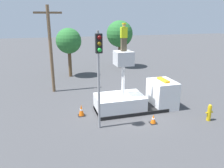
{
  "coord_description": "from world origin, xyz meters",
  "views": [
    {
      "loc": [
        -5.14,
        -13.19,
        6.27
      ],
      "look_at": [
        -1.61,
        -0.93,
        2.33
      ],
      "focal_mm": 35.0,
      "sensor_mm": 36.0,
      "label": 1
    }
  ],
  "objects_px": {
    "traffic_cone_rear": "(81,110)",
    "traffic_cone_curbside": "(153,119)",
    "traffic_light_pole": "(99,62)",
    "utility_pole": "(51,47)",
    "fire_hydrant": "(209,113)",
    "bucket_truck": "(137,98)",
    "worker": "(124,37)",
    "tree_left_bg": "(69,41)",
    "tree_right_bg": "(120,34)"
  },
  "relations": [
    {
      "from": "bucket_truck",
      "to": "traffic_cone_rear",
      "type": "height_order",
      "value": "bucket_truck"
    },
    {
      "from": "bucket_truck",
      "to": "traffic_cone_curbside",
      "type": "xyz_separation_m",
      "value": [
        0.16,
        -2.24,
        -0.6
      ]
    },
    {
      "from": "bucket_truck",
      "to": "worker",
      "type": "relative_size",
      "value": 3.25
    },
    {
      "from": "worker",
      "to": "traffic_light_pole",
      "type": "height_order",
      "value": "worker"
    },
    {
      "from": "traffic_cone_curbside",
      "to": "traffic_light_pole",
      "type": "bearing_deg",
      "value": 175.77
    },
    {
      "from": "tree_right_bg",
      "to": "utility_pole",
      "type": "distance_m",
      "value": 11.33
    },
    {
      "from": "traffic_cone_rear",
      "to": "utility_pole",
      "type": "xyz_separation_m",
      "value": [
        -1.59,
        5.58,
        3.53
      ]
    },
    {
      "from": "tree_right_bg",
      "to": "traffic_cone_rear",
      "type": "bearing_deg",
      "value": -117.61
    },
    {
      "from": "traffic_light_pole",
      "to": "utility_pole",
      "type": "bearing_deg",
      "value": 107.21
    },
    {
      "from": "bucket_truck",
      "to": "traffic_cone_curbside",
      "type": "relative_size",
      "value": 10.08
    },
    {
      "from": "tree_right_bg",
      "to": "tree_left_bg",
      "type": "bearing_deg",
      "value": -156.69
    },
    {
      "from": "worker",
      "to": "tree_right_bg",
      "type": "distance_m",
      "value": 13.8
    },
    {
      "from": "tree_left_bg",
      "to": "traffic_cone_curbside",
      "type": "bearing_deg",
      "value": -73.45
    },
    {
      "from": "utility_pole",
      "to": "traffic_cone_rear",
      "type": "bearing_deg",
      "value": -74.15
    },
    {
      "from": "traffic_cone_rear",
      "to": "tree_left_bg",
      "type": "bearing_deg",
      "value": 88.15
    },
    {
      "from": "fire_hydrant",
      "to": "tree_left_bg",
      "type": "relative_size",
      "value": 0.21
    },
    {
      "from": "bucket_truck",
      "to": "utility_pole",
      "type": "distance_m",
      "value": 8.45
    },
    {
      "from": "fire_hydrant",
      "to": "tree_left_bg",
      "type": "height_order",
      "value": "tree_left_bg"
    },
    {
      "from": "traffic_light_pole",
      "to": "tree_left_bg",
      "type": "xyz_separation_m",
      "value": [
        -0.45,
        12.36,
        -0.15
      ]
    },
    {
      "from": "worker",
      "to": "utility_pole",
      "type": "distance_m",
      "value": 7.27
    },
    {
      "from": "fire_hydrant",
      "to": "traffic_cone_curbside",
      "type": "xyz_separation_m",
      "value": [
        -3.52,
        0.61,
        -0.27
      ]
    },
    {
      "from": "fire_hydrant",
      "to": "traffic_cone_curbside",
      "type": "distance_m",
      "value": 3.59
    },
    {
      "from": "fire_hydrant",
      "to": "utility_pole",
      "type": "xyz_separation_m",
      "value": [
        -9.19,
        8.49,
        3.37
      ]
    },
    {
      "from": "traffic_cone_rear",
      "to": "tree_left_bg",
      "type": "distance_m",
      "value": 10.87
    },
    {
      "from": "traffic_light_pole",
      "to": "tree_left_bg",
      "type": "relative_size",
      "value": 1.08
    },
    {
      "from": "worker",
      "to": "traffic_cone_rear",
      "type": "bearing_deg",
      "value": 178.99
    },
    {
      "from": "worker",
      "to": "traffic_light_pole",
      "type": "bearing_deg",
      "value": -136.12
    },
    {
      "from": "worker",
      "to": "utility_pole",
      "type": "relative_size",
      "value": 0.24
    },
    {
      "from": "bucket_truck",
      "to": "worker",
      "type": "height_order",
      "value": "worker"
    },
    {
      "from": "fire_hydrant",
      "to": "traffic_cone_rear",
      "type": "bearing_deg",
      "value": 159.06
    },
    {
      "from": "worker",
      "to": "fire_hydrant",
      "type": "height_order",
      "value": "worker"
    },
    {
      "from": "fire_hydrant",
      "to": "tree_right_bg",
      "type": "bearing_deg",
      "value": 92.63
    },
    {
      "from": "traffic_light_pole",
      "to": "tree_right_bg",
      "type": "bearing_deg",
      "value": 68.14
    },
    {
      "from": "worker",
      "to": "traffic_light_pole",
      "type": "xyz_separation_m",
      "value": [
        -2.08,
        -2.0,
        -1.08
      ]
    },
    {
      "from": "traffic_light_pole",
      "to": "tree_left_bg",
      "type": "height_order",
      "value": "traffic_light_pole"
    },
    {
      "from": "traffic_cone_rear",
      "to": "traffic_cone_curbside",
      "type": "relative_size",
      "value": 1.39
    },
    {
      "from": "traffic_cone_curbside",
      "to": "utility_pole",
      "type": "relative_size",
      "value": 0.08
    },
    {
      "from": "bucket_truck",
      "to": "fire_hydrant",
      "type": "bearing_deg",
      "value": -37.84
    },
    {
      "from": "worker",
      "to": "utility_pole",
      "type": "xyz_separation_m",
      "value": [
        -4.44,
        5.63,
        -1.14
      ]
    },
    {
      "from": "bucket_truck",
      "to": "tree_right_bg",
      "type": "xyz_separation_m",
      "value": [
        2.94,
        13.18,
        3.35
      ]
    },
    {
      "from": "tree_left_bg",
      "to": "traffic_light_pole",
      "type": "bearing_deg",
      "value": -87.94
    },
    {
      "from": "worker",
      "to": "traffic_cone_curbside",
      "type": "height_order",
      "value": "worker"
    },
    {
      "from": "fire_hydrant",
      "to": "traffic_cone_rear",
      "type": "xyz_separation_m",
      "value": [
        -7.6,
        2.91,
        -0.16
      ]
    },
    {
      "from": "bucket_truck",
      "to": "traffic_light_pole",
      "type": "relative_size",
      "value": 1.01
    },
    {
      "from": "worker",
      "to": "traffic_cone_rear",
      "type": "height_order",
      "value": "worker"
    },
    {
      "from": "traffic_light_pole",
      "to": "fire_hydrant",
      "type": "height_order",
      "value": "traffic_light_pole"
    },
    {
      "from": "traffic_cone_rear",
      "to": "utility_pole",
      "type": "height_order",
      "value": "utility_pole"
    },
    {
      "from": "tree_left_bg",
      "to": "utility_pole",
      "type": "xyz_separation_m",
      "value": [
        -1.92,
        -4.73,
        0.1
      ]
    },
    {
      "from": "traffic_cone_rear",
      "to": "traffic_cone_curbside",
      "type": "distance_m",
      "value": 4.68
    },
    {
      "from": "traffic_light_pole",
      "to": "traffic_cone_curbside",
      "type": "height_order",
      "value": "traffic_light_pole"
    }
  ]
}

